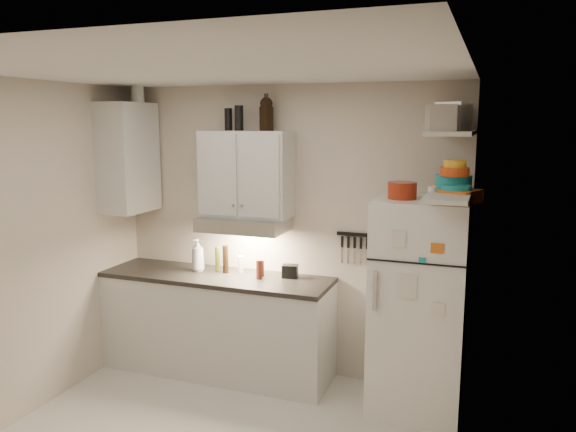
% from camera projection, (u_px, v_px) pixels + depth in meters
% --- Properties ---
extents(ceiling, '(3.20, 3.00, 0.02)m').
position_uv_depth(ceiling, '(199.00, 67.00, 3.46)').
color(ceiling, silver).
rests_on(ceiling, ground).
extents(back_wall, '(3.20, 0.02, 2.60)m').
position_uv_depth(back_wall, '(286.00, 231.00, 5.07)').
color(back_wall, beige).
rests_on(back_wall, ground).
extents(left_wall, '(0.02, 3.00, 2.60)m').
position_uv_depth(left_wall, '(16.00, 253.00, 4.23)').
color(left_wall, beige).
rests_on(left_wall, ground).
extents(right_wall, '(0.02, 3.00, 2.60)m').
position_uv_depth(right_wall, '(461.00, 299.00, 3.13)').
color(right_wall, beige).
rests_on(right_wall, ground).
extents(base_cabinet, '(2.10, 0.60, 0.88)m').
position_uv_depth(base_cabinet, '(217.00, 326.00, 5.12)').
color(base_cabinet, silver).
rests_on(base_cabinet, floor).
extents(countertop, '(2.10, 0.62, 0.04)m').
position_uv_depth(countertop, '(216.00, 277.00, 5.04)').
color(countertop, black).
rests_on(countertop, base_cabinet).
extents(upper_cabinet, '(0.80, 0.33, 0.75)m').
position_uv_depth(upper_cabinet, '(247.00, 174.00, 4.93)').
color(upper_cabinet, silver).
rests_on(upper_cabinet, back_wall).
extents(side_cabinet, '(0.33, 0.55, 1.00)m').
position_uv_depth(side_cabinet, '(128.00, 158.00, 5.17)').
color(side_cabinet, silver).
rests_on(side_cabinet, left_wall).
extents(range_hood, '(0.76, 0.46, 0.12)m').
position_uv_depth(range_hood, '(244.00, 224.00, 4.94)').
color(range_hood, silver).
rests_on(range_hood, back_wall).
extents(fridge, '(0.70, 0.68, 1.70)m').
position_uv_depth(fridge, '(419.00, 306.00, 4.40)').
color(fridge, white).
rests_on(fridge, floor).
extents(shelf_hi, '(0.30, 0.95, 0.03)m').
position_uv_depth(shelf_hi, '(453.00, 133.00, 3.98)').
color(shelf_hi, silver).
rests_on(shelf_hi, right_wall).
extents(shelf_lo, '(0.30, 0.95, 0.03)m').
position_uv_depth(shelf_lo, '(450.00, 194.00, 4.05)').
color(shelf_lo, silver).
rests_on(shelf_lo, right_wall).
extents(knife_strip, '(0.42, 0.02, 0.03)m').
position_uv_depth(knife_strip, '(361.00, 235.00, 4.81)').
color(knife_strip, black).
rests_on(knife_strip, back_wall).
extents(dutch_oven, '(0.27, 0.27, 0.13)m').
position_uv_depth(dutch_oven, '(402.00, 190.00, 4.25)').
color(dutch_oven, maroon).
rests_on(dutch_oven, fridge).
extents(book_stack, '(0.32, 0.34, 0.09)m').
position_uv_depth(book_stack, '(460.00, 196.00, 4.05)').
color(book_stack, orange).
rests_on(book_stack, fridge).
extents(spice_jar, '(0.07, 0.07, 0.11)m').
position_uv_depth(spice_jar, '(432.00, 194.00, 4.09)').
color(spice_jar, silver).
rests_on(spice_jar, fridge).
extents(stock_pot, '(0.31, 0.31, 0.18)m').
position_uv_depth(stock_pot, '(447.00, 118.00, 4.30)').
color(stock_pot, silver).
rests_on(stock_pot, shelf_hi).
extents(tin_a, '(0.25, 0.24, 0.19)m').
position_uv_depth(tin_a, '(454.00, 117.00, 3.85)').
color(tin_a, '#AAAAAD').
rests_on(tin_a, shelf_hi).
extents(tin_b, '(0.22, 0.22, 0.18)m').
position_uv_depth(tin_b, '(441.00, 118.00, 3.75)').
color(tin_b, '#AAAAAD').
rests_on(tin_b, shelf_hi).
extents(bowl_teal, '(0.27, 0.27, 0.11)m').
position_uv_depth(bowl_teal, '(453.00, 182.00, 4.22)').
color(bowl_teal, teal).
rests_on(bowl_teal, shelf_lo).
extents(bowl_orange, '(0.21, 0.21, 0.06)m').
position_uv_depth(bowl_orange, '(454.00, 172.00, 4.14)').
color(bowl_orange, '#E04615').
rests_on(bowl_orange, bowl_teal).
extents(bowl_yellow, '(0.17, 0.17, 0.05)m').
position_uv_depth(bowl_yellow, '(455.00, 164.00, 4.13)').
color(bowl_yellow, yellow).
rests_on(bowl_yellow, bowl_orange).
extents(plates, '(0.26, 0.26, 0.05)m').
position_uv_depth(plates, '(456.00, 189.00, 4.04)').
color(plates, teal).
rests_on(plates, shelf_lo).
extents(growler_a, '(0.14, 0.14, 0.27)m').
position_uv_depth(growler_a, '(266.00, 115.00, 4.83)').
color(growler_a, black).
rests_on(growler_a, upper_cabinet).
extents(growler_b, '(0.14, 0.14, 0.29)m').
position_uv_depth(growler_b, '(266.00, 114.00, 4.83)').
color(growler_b, black).
rests_on(growler_b, upper_cabinet).
extents(thermos_a, '(0.08, 0.08, 0.22)m').
position_uv_depth(thermos_a, '(239.00, 118.00, 4.86)').
color(thermos_a, black).
rests_on(thermos_a, upper_cabinet).
extents(thermos_b, '(0.07, 0.07, 0.19)m').
position_uv_depth(thermos_b, '(228.00, 119.00, 4.94)').
color(thermos_b, black).
rests_on(thermos_b, upper_cabinet).
extents(side_jar, '(0.15, 0.15, 0.15)m').
position_uv_depth(side_jar, '(138.00, 94.00, 5.13)').
color(side_jar, silver).
rests_on(side_jar, side_cabinet).
extents(soap_bottle, '(0.16, 0.16, 0.34)m').
position_uv_depth(soap_bottle, '(198.00, 253.00, 5.14)').
color(soap_bottle, silver).
rests_on(soap_bottle, countertop).
extents(pepper_mill, '(0.07, 0.07, 0.17)m').
position_uv_depth(pepper_mill, '(259.00, 269.00, 4.89)').
color(pepper_mill, '#57221A').
rests_on(pepper_mill, countertop).
extents(oil_bottle, '(0.06, 0.06, 0.23)m').
position_uv_depth(oil_bottle, '(218.00, 259.00, 5.14)').
color(oil_bottle, '#4E5715').
rests_on(oil_bottle, countertop).
extents(vinegar_bottle, '(0.06, 0.06, 0.25)m').
position_uv_depth(vinegar_bottle, '(226.00, 259.00, 5.08)').
color(vinegar_bottle, black).
rests_on(vinegar_bottle, countertop).
extents(clear_bottle, '(0.06, 0.06, 0.16)m').
position_uv_depth(clear_bottle, '(241.00, 264.00, 5.10)').
color(clear_bottle, silver).
rests_on(clear_bottle, countertop).
extents(red_jar, '(0.08, 0.08, 0.14)m').
position_uv_depth(red_jar, '(260.00, 268.00, 4.99)').
color(red_jar, maroon).
rests_on(red_jar, countertop).
extents(caddy, '(0.15, 0.12, 0.12)m').
position_uv_depth(caddy, '(290.00, 271.00, 4.94)').
color(caddy, black).
rests_on(caddy, countertop).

